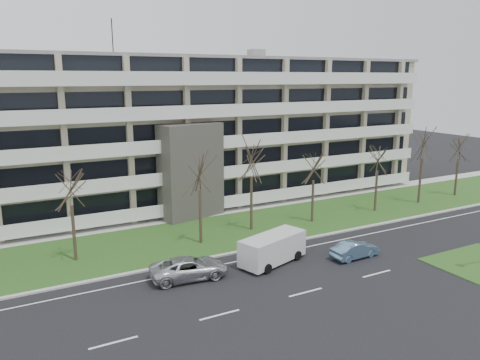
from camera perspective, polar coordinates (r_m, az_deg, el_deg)
ground at (r=30.45m, az=8.00°, el=-13.41°), size 160.00×160.00×0.00m
grass_verge at (r=40.81m, az=-2.89°, el=-6.42°), size 90.00×10.00×0.06m
curb at (r=36.61m, az=0.52°, el=-8.62°), size 90.00×0.35×0.12m
sidewalk at (r=45.60m, az=-5.88°, el=-4.42°), size 90.00×2.00×0.08m
grass_median at (r=38.74m, az=27.03°, el=-8.88°), size 7.00×5.00×0.06m
lane_edge_line at (r=35.41m, az=1.70°, el=-9.46°), size 90.00×0.12×0.01m
apartment_building at (r=50.34m, az=-9.08°, el=5.90°), size 60.50×15.10×18.75m
silver_pickup at (r=32.00m, az=-6.23°, el=-10.62°), size 5.44×2.97×1.45m
blue_sedan at (r=36.23m, az=13.81°, el=-8.25°), size 3.90×1.48×1.27m
white_van at (r=34.22m, az=4.07°, el=-8.06°), size 5.73×3.53×2.09m
tree_2 at (r=35.29m, az=-20.03°, el=-0.39°), size 3.75×3.75×7.50m
tree_3 at (r=36.86m, az=-4.96°, el=1.38°), size 3.97×3.97×7.94m
tree_4 at (r=39.96m, az=1.43°, el=2.96°), size 4.26×4.26×8.52m
tree_5 at (r=42.98m, az=8.99°, el=1.95°), size 3.54×3.54×7.08m
tree_6 at (r=47.91m, az=16.50°, el=2.98°), size 3.71×3.71×7.41m
tree_7 at (r=52.49m, az=21.46°, el=4.46°), size 4.31×4.31×8.62m
tree_8 at (r=57.62m, az=25.21°, el=3.95°), size 3.78×3.78×7.56m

